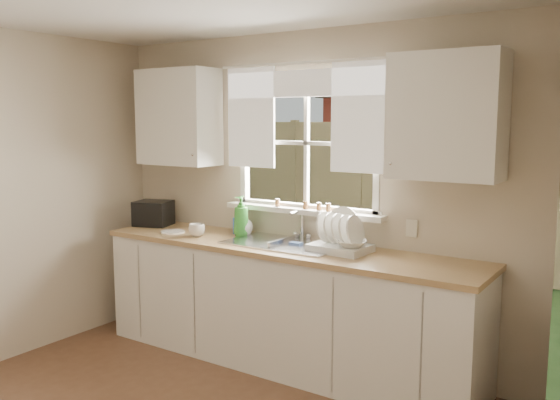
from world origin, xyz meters
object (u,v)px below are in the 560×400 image
Objects in this scene: cup at (197,230)px; soap_bottle_a at (241,216)px; black_appliance at (153,213)px; dish_rack at (340,240)px.

soap_bottle_a is at bearing 14.21° from cup.
black_appliance is (-0.94, -0.04, -0.05)m from soap_bottle_a.
black_appliance is at bearing 179.56° from dish_rack.
dish_rack is 1.86m from black_appliance.
soap_bottle_a is 1.09× the size of black_appliance.
dish_rack is 1.21m from cup.
soap_bottle_a is 2.50× the size of cup.
dish_rack reaches higher than cup.
soap_bottle_a is 0.94m from black_appliance.
soap_bottle_a is at bearing -15.67° from black_appliance.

